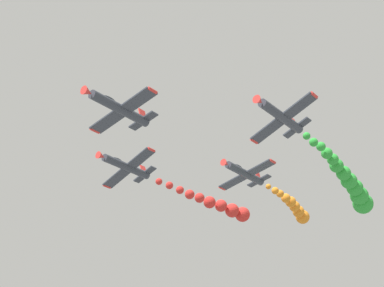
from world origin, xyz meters
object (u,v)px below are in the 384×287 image
at_px(airplane_left_inner, 281,116).
at_px(airplane_left_outer, 244,173).
at_px(airplane_lead, 119,108).
at_px(airplane_right_inner, 126,166).

xyz_separation_m(airplane_left_inner, airplane_left_outer, (13.40, -12.95, -0.29)).
bearing_deg(airplane_left_outer, airplane_lead, 90.59).
bearing_deg(airplane_left_inner, airplane_right_inner, -0.92).
relative_size(airplane_left_inner, airplane_left_outer, 1.00).
bearing_deg(airplane_left_outer, airplane_left_inner, 135.99).
bearing_deg(airplane_left_outer, airplane_right_inner, 45.91).
distance_m(airplane_lead, airplane_left_outer, 26.96).
bearing_deg(airplane_right_inner, airplane_left_outer, -134.09).
height_order(airplane_right_inner, airplane_left_outer, airplane_right_inner).
height_order(airplane_left_inner, airplane_left_outer, airplane_left_inner).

